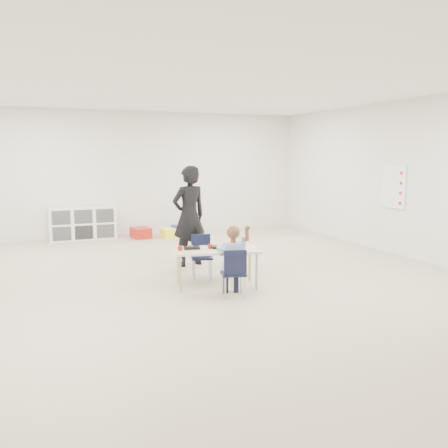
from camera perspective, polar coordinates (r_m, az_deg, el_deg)
name	(u,v)px	position (r m, az deg, el deg)	size (l,w,h in m)	color
room	(200,186)	(6.68, -2.88, 4.65)	(9.00, 9.02, 2.80)	#C1B194
table	(216,267)	(6.63, -0.91, -5.24)	(1.27, 0.84, 0.53)	beige
chair_near	(233,273)	(6.15, 1.14, -5.86)	(0.31, 0.29, 0.64)	black
chair_far	(202,257)	(7.10, -2.69, -3.94)	(0.31, 0.29, 0.64)	black
child	(233,259)	(6.11, 1.14, -4.18)	(0.43, 0.43, 1.01)	#9FBDD8
lunch_tray_near	(220,247)	(6.65, -0.48, -2.77)	(0.22, 0.16, 0.03)	black
lunch_tray_far	(192,248)	(6.60, -3.91, -2.86)	(0.22, 0.16, 0.03)	black
milk_carton	(220,247)	(6.44, -0.53, -2.81)	(0.07, 0.07, 0.10)	white
bread_roll	(237,247)	(6.51, 1.56, -2.84)	(0.09, 0.09, 0.07)	tan
apple_near	(210,246)	(6.60, -1.69, -2.67)	(0.07, 0.07, 0.07)	maroon
apple_far	(180,248)	(6.48, -5.31, -2.91)	(0.07, 0.07, 0.07)	maroon
cubby_shelf	(83,223)	(10.72, -16.63, 0.07)	(1.40, 0.40, 0.70)	white
rules_poster	(393,186)	(9.28, 19.72, 4.29)	(0.02, 0.60, 0.80)	white
adult	(189,216)	(7.81, -4.22, 0.95)	(0.60, 0.40, 1.65)	black
bin_red	(141,233)	(10.64, -9.97, -1.05)	(0.36, 0.47, 0.23)	#B21F11
bin_yellow	(169,233)	(10.61, -6.60, -1.09)	(0.31, 0.40, 0.20)	#FFFD1A
bin_blue	(183,231)	(10.74, -4.91, -0.82)	(0.39, 0.50, 0.24)	#1A23C6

